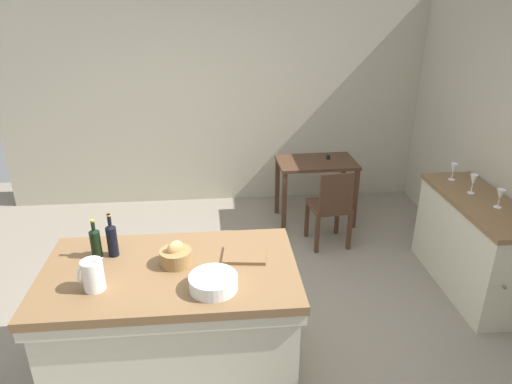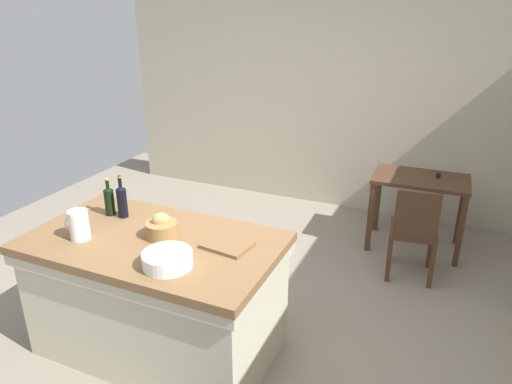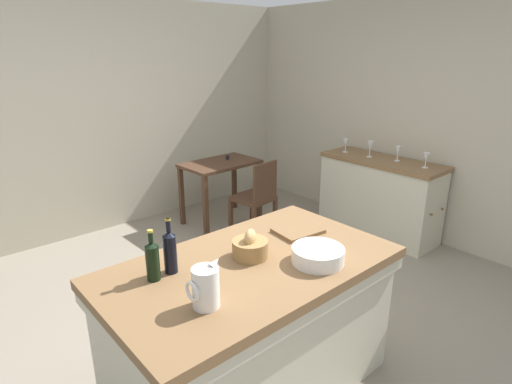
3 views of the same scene
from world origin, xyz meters
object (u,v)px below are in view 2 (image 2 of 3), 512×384
pitcher (79,224)px  bread_basket (162,228)px  wine_bottle_amber (109,200)px  island_table (157,291)px  wooden_chair (414,230)px  writing_desk (420,189)px  wash_bowl (167,259)px  wine_bottle_dark (122,200)px  cutting_board (227,245)px

pitcher → bread_basket: size_ratio=1.14×
wine_bottle_amber → island_table: bearing=-21.2°
wooden_chair → bread_basket: size_ratio=4.18×
writing_desk → bread_basket: 2.70m
wash_bowl → wine_bottle_dark: (-0.69, 0.46, 0.08)m
wash_bowl → bread_basket: (-0.25, 0.30, 0.02)m
pitcher → wine_bottle_amber: (-0.07, 0.38, 0.01)m
wine_bottle_dark → pitcher: bearing=-96.2°
wash_bowl → wine_bottle_dark: size_ratio=0.95×
pitcher → cutting_board: 0.99m
wash_bowl → pitcher: bearing=175.1°
bread_basket → wine_bottle_amber: bearing=165.4°
wooden_chair → bread_basket: 2.26m
writing_desk → wash_bowl: 2.85m
cutting_board → island_table: bearing=-168.1°
wooden_chair → wash_bowl: wash_bowl is taller
island_table → wash_bowl: (0.29, -0.25, 0.45)m
writing_desk → wine_bottle_amber: size_ratio=3.21×
cutting_board → writing_desk: bearing=65.9°
wine_bottle_amber → wash_bowl: bearing=-29.3°
wooden_chair → cutting_board: bearing=-122.9°
island_table → wash_bowl: 0.59m
island_table → writing_desk: island_table is taller
island_table → wooden_chair: size_ratio=1.91×
wash_bowl → wooden_chair: bearing=57.4°
island_table → pitcher: bearing=-156.9°
writing_desk → wine_bottle_amber: 2.93m
wash_bowl → cutting_board: size_ratio=1.03×
wooden_chair → wine_bottle_dark: (-1.93, -1.48, 0.53)m
wash_bowl → wine_bottle_dark: bearing=146.4°
wooden_chair → cutting_board: size_ratio=3.02×
island_table → wine_bottle_amber: 0.75m
bread_basket → wash_bowl: bearing=-50.9°
wine_bottle_amber → bread_basket: bearing=-14.6°
island_table → cutting_board: cutting_board is taller
writing_desk → wooden_chair: 0.64m
wooden_chair → wash_bowl: (-1.24, -1.94, 0.45)m
wash_bowl → writing_desk: bearing=64.8°
bread_basket → pitcher: bearing=-153.4°
cutting_board → wine_bottle_dark: bearing=173.8°
island_table → bread_basket: (0.04, 0.05, 0.47)m
island_table → bread_basket: bread_basket is taller
writing_desk → wash_bowl: wash_bowl is taller
wash_bowl → cutting_board: (0.22, 0.36, -0.03)m
writing_desk → wine_bottle_dark: size_ratio=2.88×
wine_bottle_amber → cutting_board: bearing=-5.1°
writing_desk → wash_bowl: size_ratio=3.03×
bread_basket → wine_bottle_dark: wine_bottle_dark is taller
cutting_board → wash_bowl: bearing=-121.2°
pitcher → wine_bottle_dark: bearing=83.8°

